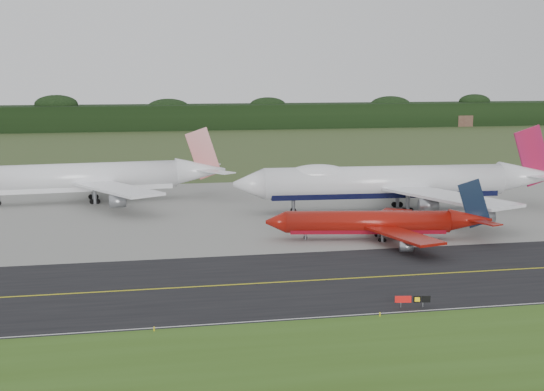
% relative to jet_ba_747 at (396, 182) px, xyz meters
% --- Properties ---
extents(ground, '(600.00, 600.00, 0.00)m').
position_rel_jet_ba_747_xyz_m(ground, '(-25.91, -44.20, -5.93)').
color(ground, '#30431F').
rests_on(ground, ground).
extents(grass_verge, '(400.00, 30.00, 0.01)m').
position_rel_jet_ba_747_xyz_m(grass_verge, '(-25.91, -79.20, -5.93)').
color(grass_verge, '#3A5D1B').
rests_on(grass_verge, ground).
extents(taxiway, '(400.00, 32.00, 0.02)m').
position_rel_jet_ba_747_xyz_m(taxiway, '(-25.91, -48.20, -5.92)').
color(taxiway, black).
rests_on(taxiway, ground).
extents(apron, '(400.00, 78.00, 0.01)m').
position_rel_jet_ba_747_xyz_m(apron, '(-25.91, 6.80, -5.92)').
color(apron, gray).
rests_on(apron, ground).
extents(taxiway_centreline, '(400.00, 0.40, 0.00)m').
position_rel_jet_ba_747_xyz_m(taxiway_centreline, '(-25.91, -48.20, -5.90)').
color(taxiway_centreline, '#CDC513').
rests_on(taxiway_centreline, taxiway).
extents(taxiway_edge_line, '(400.00, 0.25, 0.00)m').
position_rel_jet_ba_747_xyz_m(taxiway_edge_line, '(-25.91, -63.70, -5.90)').
color(taxiway_edge_line, silver).
rests_on(taxiway_edge_line, taxiway).
extents(horizon_treeline, '(700.00, 25.00, 12.00)m').
position_rel_jet_ba_747_xyz_m(horizon_treeline, '(-25.91, 229.57, -0.46)').
color(horizon_treeline, black).
rests_on(horizon_treeline, ground).
extents(jet_ba_747, '(69.31, 57.34, 17.42)m').
position_rel_jet_ba_747_xyz_m(jet_ba_747, '(0.00, 0.00, 0.00)').
color(jet_ba_747, white).
rests_on(jet_ba_747, ground).
extents(jet_red_737, '(38.74, 31.19, 10.49)m').
position_rel_jet_ba_747_xyz_m(jet_red_737, '(-12.18, -25.38, -3.03)').
color(jet_red_737, maroon).
rests_on(jet_red_737, ground).
extents(jet_star_tail, '(60.41, 50.41, 15.93)m').
position_rel_jet_ba_747_xyz_m(jet_star_tail, '(-61.73, 23.11, -0.62)').
color(jet_star_tail, white).
rests_on(jet_star_tail, ground).
extents(taxiway_sign, '(4.29, 0.87, 1.44)m').
position_rel_jet_ba_747_xyz_m(taxiway_sign, '(-20.83, -62.21, -4.91)').
color(taxiway_sign, slate).
rests_on(taxiway_sign, ground).
extents(edge_marker_left, '(0.16, 0.16, 0.50)m').
position_rel_jet_ba_747_xyz_m(edge_marker_left, '(-52.11, -64.70, -5.68)').
color(edge_marker_left, yellow).
rests_on(edge_marker_left, ground).
extents(edge_marker_center, '(0.16, 0.16, 0.50)m').
position_rel_jet_ba_747_xyz_m(edge_marker_center, '(-25.84, -64.70, -5.68)').
color(edge_marker_center, yellow).
rests_on(edge_marker_center, ground).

